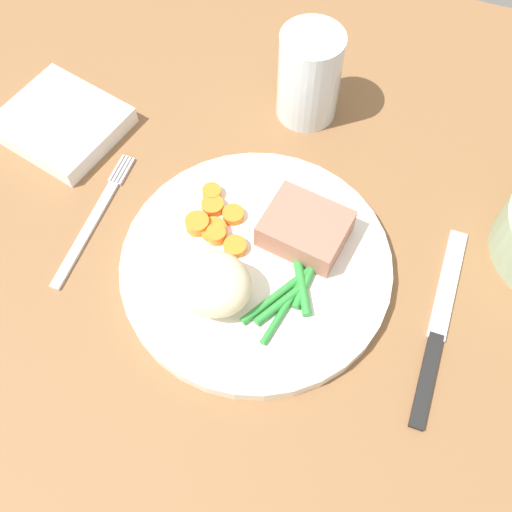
# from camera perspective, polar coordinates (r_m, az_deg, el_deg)

# --- Properties ---
(dining_table) EXTENTS (1.20, 0.90, 0.02)m
(dining_table) POSITION_cam_1_polar(r_m,az_deg,el_deg) (0.59, 2.32, -1.38)
(dining_table) COLOR brown
(dining_table) RESTS_ON ground
(dinner_plate) EXTENTS (0.26, 0.26, 0.02)m
(dinner_plate) POSITION_cam_1_polar(r_m,az_deg,el_deg) (0.58, -0.00, -0.86)
(dinner_plate) COLOR white
(dinner_plate) RESTS_ON dining_table
(meat_portion) EXTENTS (0.09, 0.07, 0.03)m
(meat_portion) POSITION_cam_1_polar(r_m,az_deg,el_deg) (0.57, 4.69, 2.62)
(meat_portion) COLOR #A86B56
(meat_portion) RESTS_ON dinner_plate
(mashed_potatoes) EXTENTS (0.07, 0.06, 0.05)m
(mashed_potatoes) POSITION_cam_1_polar(r_m,az_deg,el_deg) (0.53, -4.06, -2.65)
(mashed_potatoes) COLOR beige
(mashed_potatoes) RESTS_ON dinner_plate
(carrot_slices) EXTENTS (0.07, 0.07, 0.01)m
(carrot_slices) POSITION_cam_1_polar(r_m,az_deg,el_deg) (0.59, -3.89, 3.27)
(carrot_slices) COLOR orange
(carrot_slices) RESTS_ON dinner_plate
(green_beans) EXTENTS (0.06, 0.10, 0.01)m
(green_beans) POSITION_cam_1_polar(r_m,az_deg,el_deg) (0.55, 3.30, -3.64)
(green_beans) COLOR #2D8C38
(green_beans) RESTS_ON dinner_plate
(fork) EXTENTS (0.01, 0.17, 0.00)m
(fork) POSITION_cam_1_polar(r_m,az_deg,el_deg) (0.63, -15.18, 3.38)
(fork) COLOR silver
(fork) RESTS_ON dining_table
(knife) EXTENTS (0.02, 0.20, 0.01)m
(knife) POSITION_cam_1_polar(r_m,az_deg,el_deg) (0.58, 16.92, -6.55)
(knife) COLOR black
(knife) RESTS_ON dining_table
(water_glass) EXTENTS (0.07, 0.07, 0.10)m
(water_glass) POSITION_cam_1_polar(r_m,az_deg,el_deg) (0.67, 5.02, 16.25)
(water_glass) COLOR silver
(water_glass) RESTS_ON dining_table
(napkin) EXTENTS (0.15, 0.14, 0.02)m
(napkin) POSITION_cam_1_polar(r_m,az_deg,el_deg) (0.71, -17.98, 11.95)
(napkin) COLOR white
(napkin) RESTS_ON dining_table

